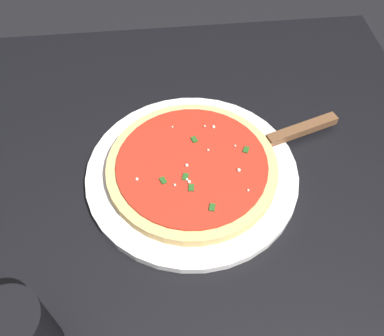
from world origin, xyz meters
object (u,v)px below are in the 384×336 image
object	(u,v)px
pizza	(192,167)
pizza_server	(281,137)
cup_tall_drink	(19,335)
serving_plate	(192,173)

from	to	relation	value
pizza	pizza_server	distance (m)	0.16
pizza_server	cup_tall_drink	size ratio (longest dim) A/B	2.05
pizza	pizza_server	size ratio (longest dim) A/B	1.19
serving_plate	cup_tall_drink	distance (m)	0.33
cup_tall_drink	pizza_server	bearing A→B (deg)	-52.01
pizza	cup_tall_drink	world-z (taller)	cup_tall_drink
cup_tall_drink	serving_plate	bearing A→B (deg)	-42.29
pizza_server	serving_plate	bearing A→B (deg)	108.04
cup_tall_drink	pizza	bearing A→B (deg)	-42.29
serving_plate	pizza_server	bearing A→B (deg)	-71.96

